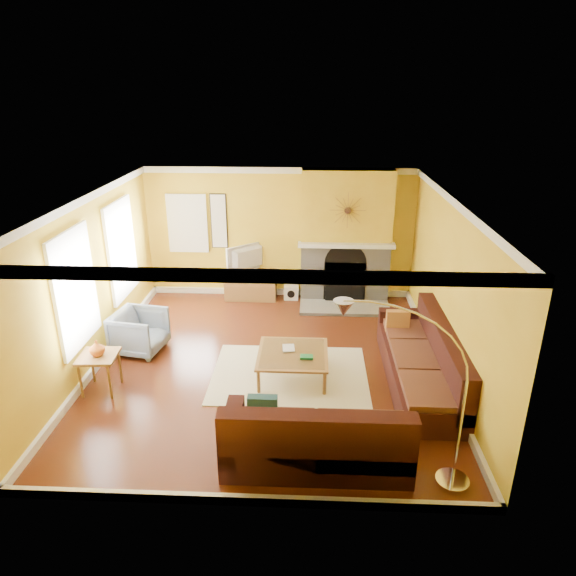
{
  "coord_description": "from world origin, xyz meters",
  "views": [
    {
      "loc": [
        0.65,
        -7.22,
        4.24
      ],
      "look_at": [
        0.29,
        0.4,
        1.18
      ],
      "focal_mm": 32.0,
      "sensor_mm": 36.0,
      "label": 1
    }
  ],
  "objects_px": {
    "media_console": "(251,285)",
    "side_table": "(101,373)",
    "sectional_sofa": "(348,369)",
    "arc_lamp": "(407,399)",
    "coffee_table": "(293,365)",
    "armchair": "(139,332)"
  },
  "relations": [
    {
      "from": "coffee_table",
      "to": "armchair",
      "type": "height_order",
      "value": "armchair"
    },
    {
      "from": "media_console",
      "to": "sectional_sofa",
      "type": "bearing_deg",
      "value": -63.43
    },
    {
      "from": "media_console",
      "to": "side_table",
      "type": "height_order",
      "value": "same"
    },
    {
      "from": "coffee_table",
      "to": "arc_lamp",
      "type": "distance_m",
      "value": 2.71
    },
    {
      "from": "media_console",
      "to": "arc_lamp",
      "type": "distance_m",
      "value": 5.83
    },
    {
      "from": "armchair",
      "to": "arc_lamp",
      "type": "height_order",
      "value": "arc_lamp"
    },
    {
      "from": "armchair",
      "to": "media_console",
      "type": "bearing_deg",
      "value": -23.44
    },
    {
      "from": "media_console",
      "to": "arc_lamp",
      "type": "xyz_separation_m",
      "value": [
        2.29,
        -5.3,
        0.82
      ]
    },
    {
      "from": "media_console",
      "to": "side_table",
      "type": "relative_size",
      "value": 1.82
    },
    {
      "from": "coffee_table",
      "to": "side_table",
      "type": "xyz_separation_m",
      "value": [
        -2.8,
        -0.5,
        0.08
      ]
    },
    {
      "from": "sectional_sofa",
      "to": "arc_lamp",
      "type": "distance_m",
      "value": 1.89
    },
    {
      "from": "sectional_sofa",
      "to": "media_console",
      "type": "bearing_deg",
      "value": 116.57
    },
    {
      "from": "side_table",
      "to": "arc_lamp",
      "type": "height_order",
      "value": "arc_lamp"
    },
    {
      "from": "coffee_table",
      "to": "media_console",
      "type": "bearing_deg",
      "value": 107.88
    },
    {
      "from": "sectional_sofa",
      "to": "side_table",
      "type": "bearing_deg",
      "value": 180.0
    },
    {
      "from": "armchair",
      "to": "arc_lamp",
      "type": "relative_size",
      "value": 0.36
    },
    {
      "from": "sectional_sofa",
      "to": "arc_lamp",
      "type": "bearing_deg",
      "value": -73.78
    },
    {
      "from": "coffee_table",
      "to": "media_console",
      "type": "relative_size",
      "value": 1.0
    },
    {
      "from": "armchair",
      "to": "side_table",
      "type": "xyz_separation_m",
      "value": [
        -0.2,
        -1.2,
        -0.07
      ]
    },
    {
      "from": "side_table",
      "to": "arc_lamp",
      "type": "relative_size",
      "value": 0.26
    },
    {
      "from": "media_console",
      "to": "side_table",
      "type": "xyz_separation_m",
      "value": [
        -1.8,
        -3.6,
        0.0
      ]
    },
    {
      "from": "sectional_sofa",
      "to": "media_console",
      "type": "xyz_separation_m",
      "value": [
        -1.8,
        3.6,
        -0.16
      ]
    }
  ]
}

